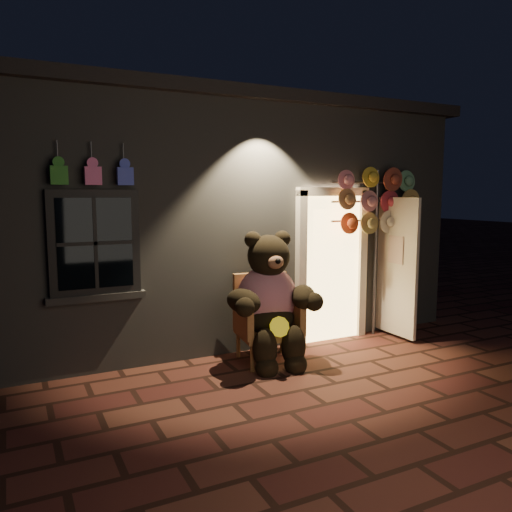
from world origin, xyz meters
TOP-DOWN VIEW (x-y plane):
  - ground at (0.00, 0.00)m, footprint 60.00×60.00m
  - shop_building at (0.00, 3.99)m, footprint 7.30×5.95m
  - wicker_armchair at (0.09, 1.08)m, footprint 0.83×0.76m
  - teddy_bear at (0.08, 0.94)m, footprint 1.23×1.02m
  - hat_rack at (2.04, 1.28)m, footprint 1.47×0.22m

SIDE VIEW (x-z plane):
  - ground at x=0.00m, z-range 0.00..0.00m
  - wicker_armchair at x=0.09m, z-range 0.00..1.09m
  - teddy_bear at x=0.08m, z-range -0.06..1.64m
  - shop_building at x=0.00m, z-range -0.02..3.49m
  - hat_rack at x=2.04m, z-range 0.73..3.20m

